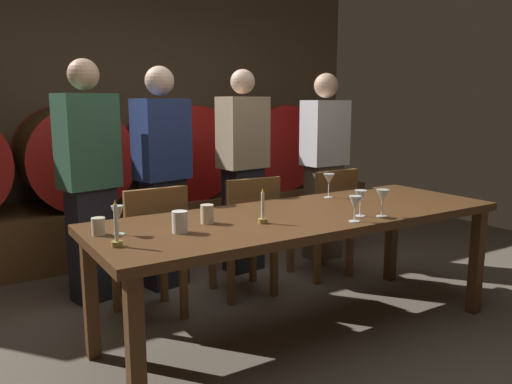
{
  "coord_description": "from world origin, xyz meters",
  "views": [
    {
      "loc": [
        -1.49,
        -2.23,
        1.39
      ],
      "look_at": [
        0.26,
        0.55,
        0.8
      ],
      "focal_mm": 35.18,
      "sensor_mm": 36.0,
      "label": 1
    }
  ],
  "objects_px": {
    "candle_left": "(116,233)",
    "candle_right": "(263,214)",
    "wine_barrel_center_left": "(72,156)",
    "guest_center_left": "(163,177)",
    "guest_far_left": "(90,180)",
    "wine_glass_far_left": "(118,215)",
    "wine_glass_center": "(361,197)",
    "chair_right": "(327,218)",
    "wine_glass_far_right": "(329,180)",
    "guest_far_right": "(324,166)",
    "cup_left": "(98,226)",
    "chair_left": "(152,246)",
    "wine_barrel_center_right": "(179,151)",
    "cup_right": "(207,214)",
    "wine_barrel_far_right": "(265,146)",
    "wine_glass_right": "(382,196)",
    "dining_table": "(303,224)",
    "chair_center": "(247,231)",
    "wine_glass_left": "(355,204)",
    "guest_center_right": "(243,170)",
    "cup_center": "(180,222)"
  },
  "relations": [
    {
      "from": "wine_barrel_center_left",
      "to": "cup_right",
      "type": "relative_size",
      "value": 8.68
    },
    {
      "from": "guest_far_right",
      "to": "cup_left",
      "type": "relative_size",
      "value": 19.06
    },
    {
      "from": "candle_right",
      "to": "cup_left",
      "type": "height_order",
      "value": "candle_right"
    },
    {
      "from": "wine_barrel_center_right",
      "to": "wine_glass_far_left",
      "type": "xyz_separation_m",
      "value": [
        -1.29,
        -2.22,
        -0.07
      ]
    },
    {
      "from": "cup_center",
      "to": "cup_right",
      "type": "xyz_separation_m",
      "value": [
        0.2,
        0.1,
        -0.0
      ]
    },
    {
      "from": "chair_right",
      "to": "wine_glass_left",
      "type": "relative_size",
      "value": 6.2
    },
    {
      "from": "chair_right",
      "to": "candle_left",
      "type": "height_order",
      "value": "candle_left"
    },
    {
      "from": "chair_center",
      "to": "guest_center_right",
      "type": "distance_m",
      "value": 0.69
    },
    {
      "from": "dining_table",
      "to": "cup_center",
      "type": "xyz_separation_m",
      "value": [
        -0.8,
        -0.04,
        0.12
      ]
    },
    {
      "from": "wine_glass_far_right",
      "to": "guest_far_left",
      "type": "bearing_deg",
      "value": 145.6
    },
    {
      "from": "wine_barrel_center_left",
      "to": "guest_center_left",
      "type": "height_order",
      "value": "guest_center_left"
    },
    {
      "from": "candle_left",
      "to": "candle_right",
      "type": "bearing_deg",
      "value": 1.71
    },
    {
      "from": "dining_table",
      "to": "chair_center",
      "type": "distance_m",
      "value": 0.71
    },
    {
      "from": "wine_barrel_center_right",
      "to": "cup_center",
      "type": "bearing_deg",
      "value": -113.4
    },
    {
      "from": "wine_barrel_center_right",
      "to": "wine_glass_far_left",
      "type": "height_order",
      "value": "wine_barrel_center_right"
    },
    {
      "from": "guest_center_left",
      "to": "wine_glass_far_right",
      "type": "height_order",
      "value": "guest_center_left"
    },
    {
      "from": "guest_far_right",
      "to": "cup_right",
      "type": "height_order",
      "value": "guest_far_right"
    },
    {
      "from": "candle_left",
      "to": "wine_glass_far_left",
      "type": "relative_size",
      "value": 1.49
    },
    {
      "from": "chair_left",
      "to": "wine_glass_center",
      "type": "relative_size",
      "value": 5.83
    },
    {
      "from": "candle_left",
      "to": "wine_glass_left",
      "type": "xyz_separation_m",
      "value": [
        1.24,
        -0.21,
        0.04
      ]
    },
    {
      "from": "chair_center",
      "to": "wine_glass_left",
      "type": "distance_m",
      "value": 1.08
    },
    {
      "from": "chair_center",
      "to": "guest_center_right",
      "type": "bearing_deg",
      "value": -113.1
    },
    {
      "from": "candle_left",
      "to": "wine_glass_far_right",
      "type": "height_order",
      "value": "candle_left"
    },
    {
      "from": "dining_table",
      "to": "cup_left",
      "type": "relative_size",
      "value": 28.85
    },
    {
      "from": "guest_far_right",
      "to": "wine_glass_far_left",
      "type": "relative_size",
      "value": 11.29
    },
    {
      "from": "chair_right",
      "to": "guest_center_left",
      "type": "bearing_deg",
      "value": -24.31
    },
    {
      "from": "wine_glass_center",
      "to": "wine_glass_left",
      "type": "bearing_deg",
      "value": -145.96
    },
    {
      "from": "wine_glass_left",
      "to": "cup_left",
      "type": "distance_m",
      "value": 1.34
    },
    {
      "from": "guest_center_left",
      "to": "candle_left",
      "type": "relative_size",
      "value": 7.63
    },
    {
      "from": "wine_glass_far_right",
      "to": "candle_right",
      "type": "bearing_deg",
      "value": -154.1
    },
    {
      "from": "guest_far_left",
      "to": "guest_center_left",
      "type": "relative_size",
      "value": 1.02
    },
    {
      "from": "guest_far_left",
      "to": "guest_center_right",
      "type": "height_order",
      "value": "guest_far_left"
    },
    {
      "from": "wine_barrel_center_right",
      "to": "chair_right",
      "type": "xyz_separation_m",
      "value": [
        0.56,
        -1.61,
        -0.43
      ]
    },
    {
      "from": "wine_glass_center",
      "to": "wine_glass_right",
      "type": "distance_m",
      "value": 0.12
    },
    {
      "from": "guest_far_left",
      "to": "cup_left",
      "type": "relative_size",
      "value": 19.54
    },
    {
      "from": "candle_right",
      "to": "chair_right",
      "type": "bearing_deg",
      "value": 35.25
    },
    {
      "from": "chair_right",
      "to": "guest_far_left",
      "type": "bearing_deg",
      "value": -17.89
    },
    {
      "from": "cup_right",
      "to": "candle_right",
      "type": "bearing_deg",
      "value": -31.42
    },
    {
      "from": "guest_center_right",
      "to": "wine_glass_right",
      "type": "xyz_separation_m",
      "value": [
        0.01,
        -1.52,
        0.03
      ]
    },
    {
      "from": "chair_right",
      "to": "wine_glass_far_right",
      "type": "height_order",
      "value": "wine_glass_far_right"
    },
    {
      "from": "chair_right",
      "to": "candle_right",
      "type": "distance_m",
      "value": 1.4
    },
    {
      "from": "guest_center_left",
      "to": "wine_glass_right",
      "type": "height_order",
      "value": "guest_center_left"
    },
    {
      "from": "wine_barrel_center_left",
      "to": "wine_barrel_far_right",
      "type": "distance_m",
      "value": 2.03
    },
    {
      "from": "wine_glass_center",
      "to": "chair_right",
      "type": "bearing_deg",
      "value": 59.52
    },
    {
      "from": "chair_left",
      "to": "chair_right",
      "type": "bearing_deg",
      "value": -178.99
    },
    {
      "from": "wine_barrel_far_right",
      "to": "guest_center_left",
      "type": "xyz_separation_m",
      "value": [
        -1.62,
        -1.1,
        -0.08
      ]
    },
    {
      "from": "candle_right",
      "to": "wine_barrel_far_right",
      "type": "bearing_deg",
      "value": 56.7
    },
    {
      "from": "chair_left",
      "to": "candle_right",
      "type": "relative_size",
      "value": 4.57
    },
    {
      "from": "cup_left",
      "to": "cup_center",
      "type": "bearing_deg",
      "value": -26.0
    },
    {
      "from": "chair_left",
      "to": "guest_center_right",
      "type": "relative_size",
      "value": 0.53
    }
  ]
}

